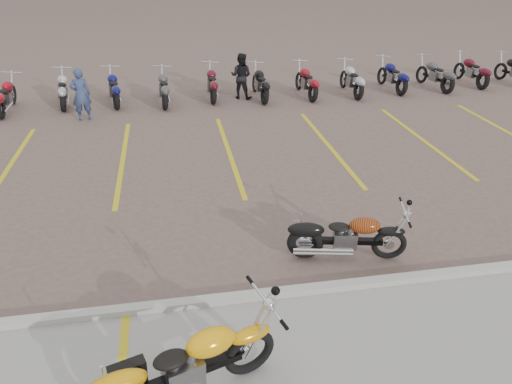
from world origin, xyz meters
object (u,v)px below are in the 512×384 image
at_px(flame_cruiser, 344,237).
at_px(yellow_cruiser, 181,370).
at_px(person_b, 241,76).
at_px(person_a, 81,94).

bearing_deg(flame_cruiser, yellow_cruiser, -126.19).
relative_size(yellow_cruiser, person_b, 1.47).
bearing_deg(flame_cruiser, person_a, 134.29).
distance_m(flame_cruiser, person_a, 10.12).
height_order(person_a, person_b, person_a).
height_order(yellow_cruiser, person_b, person_b).
relative_size(flame_cruiser, person_a, 1.27).
relative_size(yellow_cruiser, flame_cruiser, 1.13).
height_order(yellow_cruiser, flame_cruiser, yellow_cruiser).
height_order(flame_cruiser, person_b, person_b).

